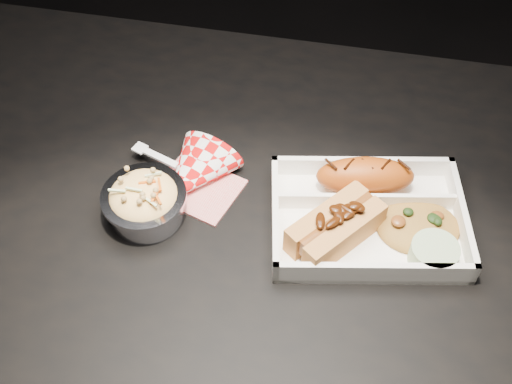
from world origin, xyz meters
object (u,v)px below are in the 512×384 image
dining_table (279,265)px  foil_coleslaw_cup (144,200)px  hotdog (336,226)px  napkin_fork (192,175)px  fried_pastry (365,176)px  food_tray (367,220)px

dining_table → foil_coleslaw_cup: size_ratio=10.75×
hotdog → dining_table: bearing=123.0°
dining_table → napkin_fork: size_ratio=6.97×
foil_coleslaw_cup → napkin_fork: size_ratio=0.65×
fried_pastry → napkin_fork: (-0.23, -0.03, -0.02)m
dining_table → fried_pastry: (0.10, 0.08, 0.12)m
foil_coleslaw_cup → hotdog: bearing=1.5°
fried_pastry → hotdog: 0.09m
food_tray → dining_table: bearing=-176.4°
fried_pastry → foil_coleslaw_cup: bearing=-161.1°
hotdog → foil_coleslaw_cup: 0.25m
foil_coleslaw_cup → food_tray: bearing=8.1°
dining_table → hotdog: 0.14m
foil_coleslaw_cup → napkin_fork: bearing=55.6°
napkin_fork → hotdog: bearing=3.7°
dining_table → napkin_fork: (-0.13, 0.05, 0.11)m
fried_pastry → napkin_fork: size_ratio=0.77×
hotdog → napkin_fork: napkin_fork is taller
fried_pastry → hotdog: (-0.03, -0.09, -0.00)m
dining_table → food_tray: bearing=14.3°
napkin_fork → fried_pastry: bearing=27.1°
hotdog → napkin_fork: bearing=112.2°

